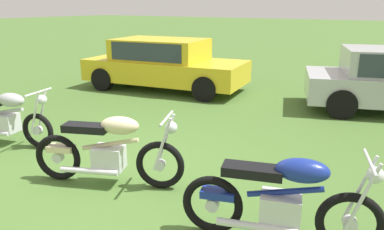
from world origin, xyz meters
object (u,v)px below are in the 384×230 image
(motorcycle_cream, at_px, (109,150))
(car_yellow, at_px, (163,61))
(motorcycle_silver, at_px, (5,118))
(motorcycle_blue, at_px, (281,200))

(motorcycle_cream, height_order, car_yellow, car_yellow)
(motorcycle_silver, height_order, motorcycle_cream, same)
(motorcycle_cream, distance_m, motorcycle_blue, 2.42)
(motorcycle_silver, bearing_deg, motorcycle_cream, -18.44)
(motorcycle_silver, distance_m, motorcycle_cream, 2.65)
(motorcycle_cream, bearing_deg, motorcycle_silver, 153.79)
(motorcycle_blue, height_order, car_yellow, car_yellow)
(motorcycle_silver, distance_m, motorcycle_blue, 5.07)
(car_yellow, bearing_deg, motorcycle_silver, -94.54)
(motorcycle_silver, relative_size, motorcycle_cream, 0.97)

